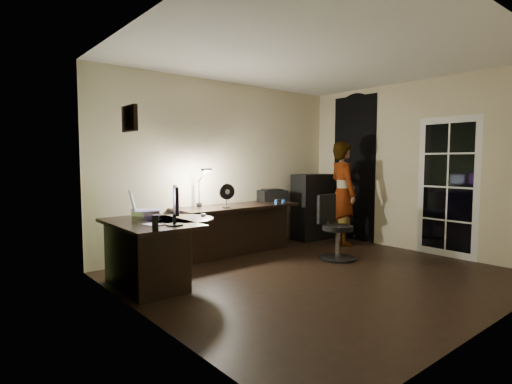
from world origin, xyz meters
TOP-DOWN VIEW (x-y plane):
  - floor at (0.00, 0.00)m, footprint 4.50×4.00m
  - ceiling at (0.00, 0.00)m, footprint 4.50×4.00m
  - wall_back at (0.00, 2.00)m, footprint 4.50×0.01m
  - wall_front at (0.00, -2.00)m, footprint 4.50×0.01m
  - wall_left at (-2.25, 0.00)m, footprint 0.01×4.00m
  - wall_right at (2.25, 0.00)m, footprint 0.01×4.00m
  - green_wall_overlay at (-2.24, 0.00)m, footprint 0.00×4.00m
  - arched_doorway at (2.24, 1.15)m, footprint 0.01×0.90m
  - french_door at (2.24, -0.55)m, footprint 0.02×0.92m
  - framed_picture at (-2.22, 0.45)m, footprint 0.04×0.30m
  - desk_left at (-1.81, 0.95)m, footprint 0.82×1.31m
  - desk_right at (-0.06, 1.63)m, footprint 2.01×0.73m
  - cabinet at (1.73, 1.65)m, footprint 0.81×0.43m
  - laptop_stand at (-1.77, 1.14)m, footprint 0.31×0.28m
  - laptop at (-1.77, 1.14)m, footprint 0.43×0.42m
  - monitor at (-1.72, 0.53)m, footprint 0.28×0.46m
  - mouse at (-1.10, 0.94)m, footprint 0.07×0.10m
  - phone at (-1.79, 0.67)m, footprint 0.08×0.14m
  - pen at (-1.66, 1.05)m, footprint 0.07×0.11m
  - speaker at (-2.04, 0.32)m, footprint 0.08×0.08m
  - notepad at (-1.89, 0.71)m, footprint 0.18×0.22m
  - desk_fan at (-0.38, 1.46)m, footprint 0.26×0.18m
  - headphones at (0.57, 1.32)m, footprint 0.21×0.13m
  - printer at (0.83, 1.80)m, footprint 0.53×0.46m
  - desk_lamp at (-0.62, 1.83)m, footprint 0.18×0.29m
  - office_chair at (0.84, 0.37)m, footprint 0.54×0.54m
  - person at (1.73, 0.99)m, footprint 0.64×0.75m

SIDE VIEW (x-z plane):
  - floor at x=0.00m, z-range -0.01..0.00m
  - desk_left at x=-1.81m, z-range 0.00..0.75m
  - desk_right at x=-0.06m, z-range 0.00..0.75m
  - office_chair at x=0.84m, z-range 0.00..0.94m
  - cabinet at x=1.73m, z-range 0.00..1.19m
  - phone at x=-1.79m, z-range 0.75..0.76m
  - pen at x=-1.66m, z-range 0.75..0.76m
  - notepad at x=-1.89m, z-range 0.75..0.76m
  - mouse at x=-1.10m, z-range 0.75..0.79m
  - headphones at x=0.57m, z-range 0.75..0.85m
  - laptop_stand at x=-1.77m, z-range 0.75..0.85m
  - speaker at x=-2.04m, z-range 0.75..0.91m
  - printer at x=0.83m, z-range 0.75..0.95m
  - person at x=1.73m, z-range 0.00..1.77m
  - monitor at x=-1.72m, z-range 0.75..1.06m
  - desk_fan at x=-0.38m, z-range 0.75..1.11m
  - laptop at x=-1.77m, z-range 0.86..1.10m
  - french_door at x=2.24m, z-range 0.00..2.10m
  - desk_lamp at x=-0.62m, z-range 0.75..1.36m
  - arched_doorway at x=2.24m, z-range 0.00..2.60m
  - wall_back at x=0.00m, z-range 0.00..2.70m
  - wall_front at x=0.00m, z-range 0.00..2.70m
  - wall_left at x=-2.25m, z-range 0.00..2.70m
  - wall_right at x=2.25m, z-range 0.00..2.70m
  - green_wall_overlay at x=-2.24m, z-range 0.00..2.70m
  - framed_picture at x=-2.22m, z-range 1.73..1.98m
  - ceiling at x=0.00m, z-range 2.70..2.71m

